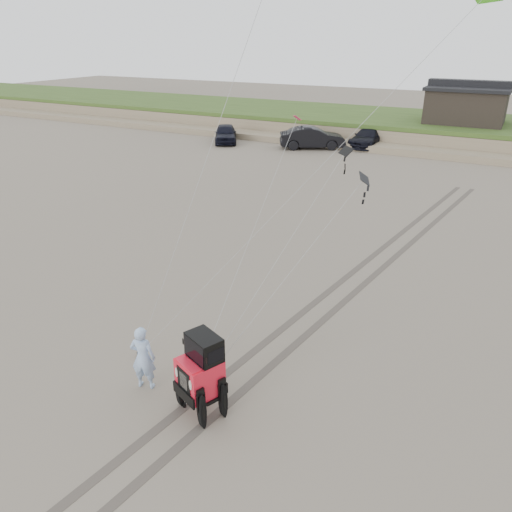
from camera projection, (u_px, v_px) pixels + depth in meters
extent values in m
plane|color=#6B6054|center=(191.00, 385.00, 13.11)|extent=(160.00, 160.00, 0.00)
cube|color=#7A6B54|center=(439.00, 131.00, 43.54)|extent=(160.00, 12.00, 1.40)
cube|color=#2D4719|center=(440.00, 121.00, 43.19)|extent=(160.00, 12.00, 0.35)
cube|color=#7A6B54|center=(424.00, 150.00, 38.47)|extent=(160.00, 3.50, 0.50)
cube|color=black|center=(466.00, 106.00, 40.93)|extent=(6.00, 5.00, 2.60)
cube|color=black|center=(469.00, 88.00, 40.35)|extent=(6.40, 5.40, 0.25)
cube|color=black|center=(470.00, 83.00, 40.20)|extent=(6.40, 1.20, 0.50)
imported|color=black|center=(226.00, 133.00, 42.21)|extent=(3.77, 4.70, 1.50)
imported|color=black|center=(312.00, 138.00, 39.92)|extent=(5.40, 4.02, 1.70)
imported|color=black|center=(369.00, 137.00, 40.66)|extent=(2.38, 5.19, 1.47)
imported|color=#94B2E5|center=(143.00, 358.00, 12.69)|extent=(0.75, 0.61, 1.79)
cube|color=#B7163F|center=(297.00, 118.00, 18.55)|extent=(0.46, 0.47, 0.25)
cube|color=black|center=(346.00, 151.00, 15.01)|extent=(0.55, 0.53, 0.24)
cube|color=black|center=(364.00, 179.00, 12.18)|extent=(0.38, 0.53, 0.29)
cylinder|color=black|center=(138.00, 354.00, 14.27)|extent=(0.08, 0.08, 0.12)
cylinder|color=black|center=(184.00, 405.00, 12.29)|extent=(0.08, 0.08, 0.12)
cube|color=#4C443D|center=(346.00, 277.00, 18.89)|extent=(4.42, 29.74, 0.01)
cube|color=#4C443D|center=(367.00, 282.00, 18.55)|extent=(4.42, 29.74, 0.01)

